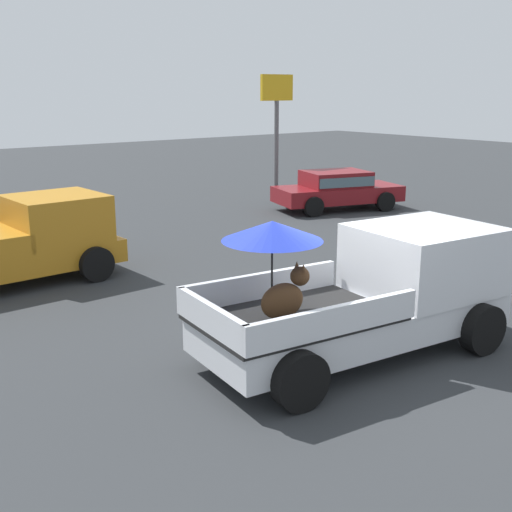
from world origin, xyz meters
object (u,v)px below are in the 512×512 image
(pickup_truck_main, at_px, (375,291))
(motel_sign, at_px, (277,113))
(pickup_truck_red, at_px, (13,244))
(parked_sedan_far, at_px, (337,188))

(pickup_truck_main, xyz_separation_m, motel_sign, (7.74, 11.64, 2.23))
(pickup_truck_main, height_order, pickup_truck_red, pickup_truck_main)
(pickup_truck_main, bearing_deg, motel_sign, 62.85)
(pickup_truck_main, height_order, parked_sedan_far, pickup_truck_main)
(pickup_truck_main, xyz_separation_m, pickup_truck_red, (-3.24, 7.17, -0.11))
(parked_sedan_far, height_order, motel_sign, motel_sign)
(pickup_truck_red, height_order, motel_sign, motel_sign)
(parked_sedan_far, bearing_deg, motel_sign, 120.57)
(pickup_truck_red, relative_size, parked_sedan_far, 1.05)
(parked_sedan_far, distance_m, motel_sign, 3.57)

